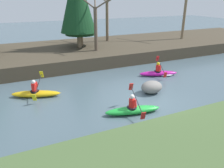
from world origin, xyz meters
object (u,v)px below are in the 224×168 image
at_px(boulder_midstream, 152,87).
at_px(kayaker_trailing, 36,93).
at_px(kayaker_middle, 133,109).
at_px(kayaker_lead, 160,73).

bearing_deg(boulder_midstream, kayaker_trailing, 160.28).
bearing_deg(kayaker_trailing, kayaker_middle, -23.39).
height_order(kayaker_lead, boulder_midstream, kayaker_lead).
bearing_deg(kayaker_lead, boulder_midstream, -115.96).
bearing_deg(kayaker_lead, kayaker_trailing, -161.23).
bearing_deg(kayaker_middle, kayaker_lead, 53.97).
distance_m(kayaker_lead, kayaker_middle, 5.95).
xyz_separation_m(kayaker_lead, kayaker_middle, (-4.42, -3.98, 0.02)).
relative_size(kayaker_lead, kayaker_trailing, 1.01).
xyz_separation_m(kayaker_middle, kayaker_trailing, (-4.03, 3.92, 0.00)).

